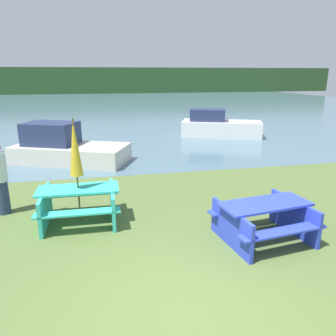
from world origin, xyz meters
The scene contains 9 objects.
ground_plane centered at (0.00, 0.00, 0.00)m, with size 60.00×60.00×0.00m, color #516633.
water centered at (0.00, 31.33, 0.00)m, with size 60.00×50.00×0.00m.
far_treeline centered at (0.00, 51.33, 2.00)m, with size 80.00×1.60×4.00m.
picnic_table_blue centered at (1.95, 1.72, 0.45)m, with size 1.87×1.60×0.74m.
picnic_table_teal centered at (-1.50, 3.26, 0.46)m, with size 1.69×1.40×0.76m.
umbrella_gold centered at (-1.50, 3.26, 1.61)m, with size 0.27×0.27×2.22m.
boat centered at (-2.22, 8.48, 0.51)m, with size 4.34×3.19×1.40m.
boat_second centered at (4.89, 12.03, 0.51)m, with size 4.15×2.79×1.36m.
person centered at (-3.21, 4.06, 0.82)m, with size 0.33×0.33×1.63m.
Camera 1 is at (-1.00, -3.45, 3.06)m, focal length 35.00 mm.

